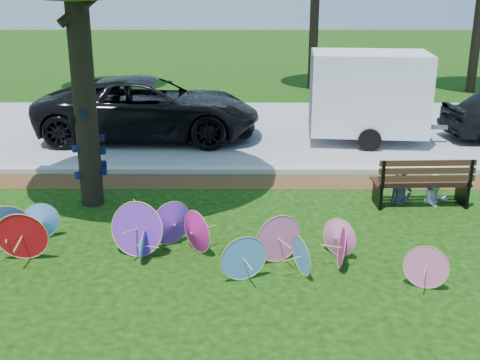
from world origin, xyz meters
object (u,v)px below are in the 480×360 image
object	(u,v)px
cargo_trailer	(368,92)
person_right	(438,176)
park_bench	(420,180)
person_left	(403,171)
black_van	(149,109)
parasol_pile	(172,235)

from	to	relation	value
cargo_trailer	person_right	bearing A→B (deg)	-78.99
park_bench	person_left	size ratio (longest dim) A/B	1.43
black_van	person_left	bearing A→B (deg)	-130.52
black_van	person_left	size ratio (longest dim) A/B	4.56
black_van	person_left	world-z (taller)	black_van
parasol_pile	cargo_trailer	distance (m)	8.61
black_van	cargo_trailer	bearing A→B (deg)	-92.30
park_bench	person_right	world-z (taller)	person_right
parasol_pile	cargo_trailer	size ratio (longest dim) A/B	2.42
cargo_trailer	person_left	bearing A→B (deg)	-87.38
parasol_pile	person_right	world-z (taller)	person_right
parasol_pile	black_van	xyz separation A→B (m)	(-1.48, 7.59, 0.47)
person_right	park_bench	bearing A→B (deg)	170.19
parasol_pile	black_van	size ratio (longest dim) A/B	1.21
person_left	person_right	xyz separation A→B (m)	(0.70, 0.00, -0.09)
black_van	person_left	distance (m)	7.72
black_van	park_bench	xyz separation A→B (m)	(6.14, -5.16, -0.35)
park_bench	person_left	distance (m)	0.39
parasol_pile	park_bench	world-z (taller)	park_bench
cargo_trailer	black_van	bearing A→B (deg)	-178.01
park_bench	person_right	distance (m)	0.36
parasol_pile	person_right	xyz separation A→B (m)	(5.01, 2.49, 0.20)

